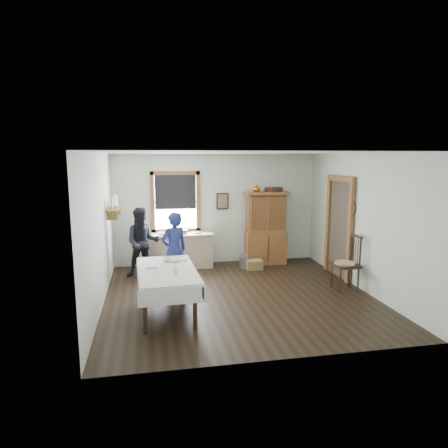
% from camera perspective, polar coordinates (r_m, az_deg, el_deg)
% --- Properties ---
extents(room, '(5.01, 5.01, 2.70)m').
position_cam_1_polar(room, '(7.43, 2.13, -0.31)').
color(room, black).
rests_on(room, ground).
extents(window, '(1.18, 0.07, 1.48)m').
position_cam_1_polar(window, '(9.67, -6.93, 3.57)').
color(window, white).
rests_on(window, room).
extents(doorway, '(0.09, 1.14, 2.22)m').
position_cam_1_polar(doorway, '(9.09, 16.16, -0.06)').
color(doorway, '#453B31').
rests_on(doorway, room).
extents(wall_shelf, '(0.24, 1.00, 0.44)m').
position_cam_1_polar(wall_shelf, '(8.77, -15.48, 2.34)').
color(wall_shelf, brown).
rests_on(wall_shelf, room).
extents(framed_picture, '(0.30, 0.04, 0.40)m').
position_cam_1_polar(framed_picture, '(9.82, -0.21, 3.30)').
color(framed_picture, '#361D12').
rests_on(framed_picture, room).
extents(rug_beater, '(0.01, 0.27, 0.27)m').
position_cam_1_polar(rug_beater, '(8.53, 17.96, 3.02)').
color(rug_beater, black).
rests_on(rug_beater, room).
extents(work_counter, '(1.46, 0.58, 0.83)m').
position_cam_1_polar(work_counter, '(9.61, -5.96, -3.78)').
color(work_counter, '#CBB58D').
rests_on(work_counter, room).
extents(china_hutch, '(1.07, 0.55, 1.79)m').
position_cam_1_polar(china_hutch, '(9.89, 6.00, -0.55)').
color(china_hutch, brown).
rests_on(china_hutch, room).
extents(dining_table, '(1.08, 1.92, 0.75)m').
position_cam_1_polar(dining_table, '(6.96, -8.06, -9.39)').
color(dining_table, silver).
rests_on(dining_table, room).
extents(spindle_chair, '(0.54, 0.54, 1.12)m').
position_cam_1_polar(spindle_chair, '(8.30, 16.95, -5.27)').
color(spindle_chair, '#361D12').
rests_on(spindle_chair, room).
extents(pail, '(0.28, 0.28, 0.27)m').
position_cam_1_polar(pail, '(9.62, 2.98, -5.44)').
color(pail, gray).
rests_on(pail, room).
extents(wicker_basket, '(0.38, 0.27, 0.22)m').
position_cam_1_polar(wicker_basket, '(9.49, 4.34, -5.81)').
color(wicker_basket, olive).
rests_on(wicker_basket, room).
extents(woman_blue, '(0.62, 0.53, 1.43)m').
position_cam_1_polar(woman_blue, '(8.09, -7.12, -4.15)').
color(woman_blue, navy).
rests_on(woman_blue, room).
extents(figure_dark, '(0.70, 0.54, 1.42)m').
position_cam_1_polar(figure_dark, '(8.96, -11.54, -2.95)').
color(figure_dark, black).
rests_on(figure_dark, room).
extents(table_cup_a, '(0.16, 0.16, 0.10)m').
position_cam_1_polar(table_cup_a, '(7.31, -8.23, -4.98)').
color(table_cup_a, white).
rests_on(table_cup_a, dining_table).
extents(table_cup_b, '(0.13, 0.13, 0.10)m').
position_cam_1_polar(table_cup_b, '(6.56, -6.97, -6.65)').
color(table_cup_b, white).
rests_on(table_cup_b, dining_table).
extents(table_bowl, '(0.25, 0.25, 0.05)m').
position_cam_1_polar(table_bowl, '(7.30, -7.17, -5.17)').
color(table_bowl, white).
rests_on(table_bowl, dining_table).
extents(counter_book, '(0.19, 0.24, 0.02)m').
position_cam_1_polar(counter_book, '(9.53, -4.53, -1.26)').
color(counter_book, '#705F4A').
rests_on(counter_book, work_counter).
extents(counter_bowl, '(0.23, 0.23, 0.06)m').
position_cam_1_polar(counter_bowl, '(9.42, -8.77, -1.35)').
color(counter_bowl, white).
rests_on(counter_bowl, work_counter).
extents(shelf_bowl, '(0.22, 0.22, 0.05)m').
position_cam_1_polar(shelf_bowl, '(8.78, -15.48, 2.50)').
color(shelf_bowl, white).
rests_on(shelf_bowl, wall_shelf).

